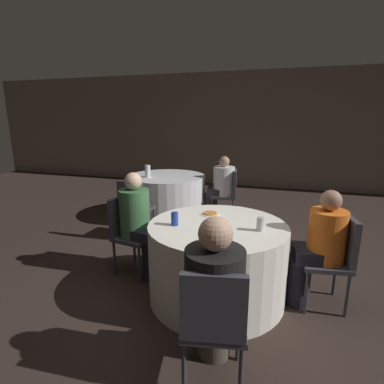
% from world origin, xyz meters
% --- Properties ---
extents(ground_plane, '(16.00, 16.00, 0.00)m').
position_xyz_m(ground_plane, '(0.00, 0.00, 0.00)').
color(ground_plane, '#332621').
extents(wall_back, '(16.00, 0.06, 2.80)m').
position_xyz_m(wall_back, '(0.00, 5.09, 1.40)').
color(wall_back, '#7A6B5B').
rests_on(wall_back, ground_plane).
extents(table_near, '(1.30, 1.30, 0.74)m').
position_xyz_m(table_near, '(-0.06, 0.05, 0.37)').
color(table_near, white).
rests_on(table_near, ground_plane).
extents(table_far, '(1.33, 1.33, 0.74)m').
position_xyz_m(table_far, '(-1.43, 2.16, 0.37)').
color(table_far, silver).
rests_on(table_far, ground_plane).
extents(chair_near_east, '(0.46, 0.46, 0.86)m').
position_xyz_m(chair_near_east, '(0.99, 0.22, 0.52)').
color(chair_near_east, '#383842').
rests_on(chair_near_east, ground_plane).
extents(chair_near_south, '(0.47, 0.47, 0.86)m').
position_xyz_m(chair_near_south, '(0.15, -0.98, 0.52)').
color(chair_near_south, '#383842').
rests_on(chair_near_south, ground_plane).
extents(chair_near_west, '(0.47, 0.47, 0.86)m').
position_xyz_m(chair_near_west, '(-1.10, 0.25, 0.52)').
color(chair_near_west, '#383842').
rests_on(chair_near_west, ground_plane).
extents(chair_far_east, '(0.45, 0.45, 0.86)m').
position_xyz_m(chair_far_east, '(-0.36, 2.30, 0.52)').
color(chair_far_east, '#383842').
rests_on(chair_far_east, ground_plane).
extents(chair_far_south, '(0.42, 0.42, 0.86)m').
position_xyz_m(chair_far_south, '(-1.48, 1.09, 0.52)').
color(chair_far_south, '#383842').
rests_on(chair_far_south, ground_plane).
extents(person_green_jacket, '(0.50, 0.36, 1.14)m').
position_xyz_m(person_green_jacket, '(-0.94, 0.22, 0.57)').
color(person_green_jacket, black).
rests_on(person_green_jacket, ground_plane).
extents(person_orange_shirt, '(0.50, 0.35, 1.10)m').
position_xyz_m(person_orange_shirt, '(0.82, 0.20, 0.55)').
color(person_orange_shirt, black).
rests_on(person_orange_shirt, ground_plane).
extents(person_white_shirt, '(0.51, 0.38, 1.09)m').
position_xyz_m(person_white_shirt, '(-0.52, 2.28, 0.56)').
color(person_white_shirt, '#282828').
rests_on(person_white_shirt, ground_plane).
extents(person_black_shirt, '(0.41, 0.52, 1.13)m').
position_xyz_m(person_black_shirt, '(0.12, -0.84, 0.59)').
color(person_black_shirt, '#4C4238').
rests_on(person_black_shirt, ground_plane).
extents(pizza_plate_near, '(0.20, 0.20, 0.02)m').
position_xyz_m(pizza_plate_near, '(-0.20, 0.32, 0.74)').
color(pizza_plate_near, white).
rests_on(pizza_plate_near, table_near).
extents(soda_can_silver, '(0.07, 0.07, 0.12)m').
position_xyz_m(soda_can_silver, '(0.33, 0.01, 0.80)').
color(soda_can_silver, silver).
rests_on(soda_can_silver, table_near).
extents(soda_can_blue, '(0.07, 0.07, 0.12)m').
position_xyz_m(soda_can_blue, '(-0.43, -0.08, 0.80)').
color(soda_can_blue, '#1E38A5').
rests_on(soda_can_blue, table_near).
extents(bottle_far, '(0.09, 0.09, 0.20)m').
position_xyz_m(bottle_far, '(-1.67, 1.94, 0.84)').
color(bottle_far, white).
rests_on(bottle_far, table_far).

